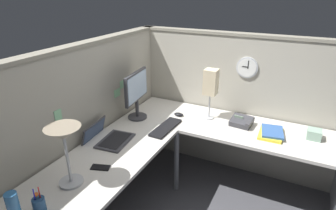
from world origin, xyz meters
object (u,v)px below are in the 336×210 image
Objects in this scene: laptop at (106,137)px; computer_mouse at (179,114)px; keyboard at (166,128)px; thermos_flask at (14,209)px; cell_phone at (100,167)px; office_phone at (242,122)px; book_stack at (271,133)px; pen_cup at (39,205)px; monitor at (136,92)px; tissue_box at (314,134)px; desk_lamp_paper at (211,83)px; desk_lamp_dome at (64,138)px; wall_clock at (247,68)px.

laptop is 0.85m from computer_mouse.
keyboard is 1.47m from thermos_flask.
cell_phone is (-1.12, 0.15, -0.01)m from computer_mouse.
cell_phone is 1.45m from office_phone.
book_stack is at bearing -104.76° from office_phone.
thermos_flask reaches higher than book_stack.
office_phone is at bearing -26.31° from pen_cup.
monitor reaches higher than laptop.
monitor reaches higher than keyboard.
cell_phone is (-0.80, 0.16, -0.01)m from keyboard.
monitor is at bearing 101.42° from tissue_box.
cell_phone is 0.27× the size of desk_lamp_paper.
cell_phone is (0.23, -0.07, -0.36)m from desk_lamp_dome.
desk_lamp_dome is at bearing 148.31° from office_phone.
monitor is at bearing 106.94° from office_phone.
tissue_box reaches higher than keyboard.
monitor is 1.73m from tissue_box.
wall_clock reaches higher than monitor.
monitor is 0.59m from laptop.
pen_cup is 0.82× the size of wall_clock.
monitor is 0.48m from keyboard.
keyboard is at bearing 144.46° from desk_lamp_paper.
desk_lamp_dome reaches higher than thermos_flask.
desk_lamp_paper is (0.02, 0.35, 0.35)m from office_phone.
desk_lamp_paper is at bearing -33.30° from keyboard.
keyboard is (-0.09, -0.38, -0.28)m from monitor.
computer_mouse is at bearing 90.13° from book_stack.
office_phone is (1.85, -0.90, -0.07)m from thermos_flask.
pen_cup is 0.82× the size of thermos_flask.
tissue_box is (0.10, -1.31, 0.03)m from computer_mouse.
tissue_box is at bearing -78.58° from monitor.
cell_phone is (-0.37, -0.23, -0.02)m from laptop.
desk_lamp_dome reaches higher than pen_cup.
laptop is 2.89× the size of cell_phone.
office_phone is (1.20, -0.81, 0.03)m from cell_phone.
tissue_box reaches higher than cell_phone.
computer_mouse is 0.47× the size of wall_clock.
laptop reaches higher than keyboard.
wall_clock is (0.70, -0.59, 0.50)m from keyboard.
office_phone is 0.74× the size of book_stack.
thermos_flask is (-0.42, 0.01, -0.25)m from desk_lamp_dome.
wall_clock reaches higher than desk_lamp_dome.
wall_clock reaches higher than keyboard.
tissue_box is at bearing -46.43° from desk_lamp_dome.
keyboard is 3.58× the size of tissue_box.
keyboard is at bearing 140.01° from wall_clock.
thermos_flask is (-0.65, 0.09, 0.10)m from cell_phone.
thermos_flask is (-1.45, 0.24, 0.10)m from keyboard.
wall_clock reaches higher than book_stack.
desk_lamp_paper is at bearing -20.13° from desk_lamp_dome.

